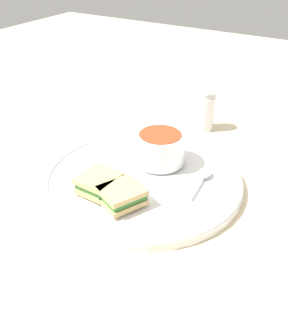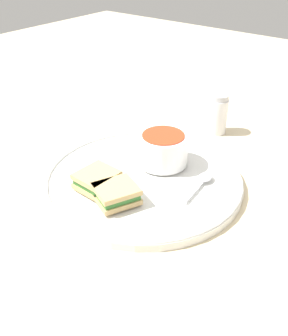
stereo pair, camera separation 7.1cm
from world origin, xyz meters
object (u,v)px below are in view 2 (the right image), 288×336
object	(u,v)px
spoon	(204,179)
sandwich_half_far	(116,194)
soup_bowl	(164,149)
sandwich_half_near	(97,180)
salt_shaker	(219,115)

from	to	relation	value
spoon	sandwich_half_far	world-z (taller)	sandwich_half_far
soup_bowl	sandwich_half_near	bearing A→B (deg)	71.83
soup_bowl	sandwich_half_near	distance (m)	0.14
soup_bowl	salt_shaker	size ratio (longest dim) A/B	1.03
soup_bowl	spoon	xyz separation A→B (m)	(-0.09, 0.01, -0.03)
soup_bowl	sandwich_half_far	world-z (taller)	soup_bowl
soup_bowl	sandwich_half_near	size ratio (longest dim) A/B	1.36
sandwich_half_far	sandwich_half_near	bearing A→B (deg)	-10.32
sandwich_half_far	salt_shaker	xyz separation A→B (m)	(0.01, -0.36, 0.01)
spoon	salt_shaker	size ratio (longest dim) A/B	1.11
soup_bowl	spoon	world-z (taller)	soup_bowl
spoon	sandwich_half_far	size ratio (longest dim) A/B	1.18
spoon	salt_shaker	world-z (taller)	salt_shaker
salt_shaker	soup_bowl	bearing A→B (deg)	89.74
sandwich_half_near	salt_shaker	xyz separation A→B (m)	(-0.05, -0.35, 0.01)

